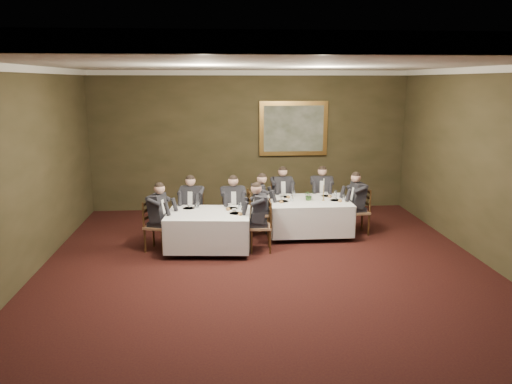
{
  "coord_description": "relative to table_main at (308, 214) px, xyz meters",
  "views": [
    {
      "loc": [
        -0.82,
        -7.59,
        3.25
      ],
      "look_at": [
        -0.09,
        1.78,
        1.15
      ],
      "focal_mm": 35.0,
      "sensor_mm": 36.0,
      "label": 1
    }
  ],
  "objects": [
    {
      "name": "place_setting_table_second",
      "position": [
        -2.46,
        -0.47,
        0.35
      ],
      "size": [
        0.33,
        0.31,
        0.14
      ],
      "color": "white",
      "rests_on": "table_second"
    },
    {
      "name": "chair_sec_endright",
      "position": [
        -1.11,
        -0.95,
        -0.17
      ],
      "size": [
        0.44,
        0.45,
        1.0
      ],
      "rotation": [
        0.0,
        0.0,
        1.54
      ],
      "color": "#906849",
      "rests_on": "ground"
    },
    {
      "name": "chair_sec_backleft",
      "position": [
        -2.47,
        -0.01,
        -0.17
      ],
      "size": [
        0.51,
        0.5,
        1.0
      ],
      "rotation": [
        0.0,
        0.0,
        2.95
      ],
      "color": "#906849",
      "rests_on": "ground"
    },
    {
      "name": "ceiling",
      "position": [
        -1.1,
        -2.62,
        3.05
      ],
      "size": [
        8.0,
        10.0,
        0.1
      ],
      "primitive_type": "cube",
      "color": "silver",
      "rests_on": "back_wall"
    },
    {
      "name": "chair_main_endleft",
      "position": [
        -1.1,
        -0.01,
        -0.17
      ],
      "size": [
        0.45,
        0.47,
        1.0
      ],
      "rotation": [
        0.0,
        0.0,
        -1.49
      ],
      "color": "#906849",
      "rests_on": "ground"
    },
    {
      "name": "painting",
      "position": [
        0.0,
        2.31,
        1.62
      ],
      "size": [
        1.73,
        0.09,
        1.37
      ],
      "color": "gold",
      "rests_on": "back_wall"
    },
    {
      "name": "diner_sec_endleft",
      "position": [
        -3.12,
        -0.78,
        0.06
      ],
      "size": [
        0.58,
        0.53,
        1.35
      ],
      "rotation": [
        0.0,
        0.0,
        -1.89
      ],
      "color": "black",
      "rests_on": "chair_sec_endleft"
    },
    {
      "name": "candlestick",
      "position": [
        0.3,
        -0.06,
        0.49
      ],
      "size": [
        0.07,
        0.07,
        0.49
      ],
      "color": "gold",
      "rests_on": "table_main"
    },
    {
      "name": "chair_sec_endleft",
      "position": [
        -3.13,
        -0.78,
        -0.17
      ],
      "size": [
        0.54,
        0.55,
        1.0
      ],
      "rotation": [
        0.0,
        0.0,
        -1.89
      ],
      "color": "#906849",
      "rests_on": "ground"
    },
    {
      "name": "diner_sec_endright",
      "position": [
        -1.12,
        -0.95,
        0.06
      ],
      "size": [
        0.49,
        0.43,
        1.35
      ],
      "rotation": [
        0.0,
        0.0,
        1.54
      ],
      "color": "black",
      "rests_on": "chair_sec_endright"
    },
    {
      "name": "chair_main_backleft",
      "position": [
        -0.47,
        0.89,
        -0.17
      ],
      "size": [
        0.49,
        0.47,
        1.0
      ],
      "rotation": [
        0.0,
        0.0,
        3.26
      ],
      "color": "#906849",
      "rests_on": "ground"
    },
    {
      "name": "chair_sec_backright",
      "position": [
        -1.62,
        -0.08,
        -0.17
      ],
      "size": [
        0.47,
        0.45,
        1.0
      ],
      "rotation": [
        0.0,
        0.0,
        3.21
      ],
      "color": "#906849",
      "rests_on": "ground"
    },
    {
      "name": "table_second",
      "position": [
        -2.12,
        -0.87,
        -0.0
      ],
      "size": [
        1.71,
        1.36,
        0.67
      ],
      "rotation": [
        0.0,
        0.0,
        -0.09
      ],
      "color": "black",
      "rests_on": "ground"
    },
    {
      "name": "chair_main_endright",
      "position": [
        1.1,
        0.01,
        -0.17
      ],
      "size": [
        0.46,
        0.48,
        1.0
      ],
      "rotation": [
        0.0,
        0.0,
        1.67
      ],
      "color": "#906849",
      "rests_on": "ground"
    },
    {
      "name": "diner_sec_backright",
      "position": [
        -1.62,
        -0.09,
        0.06
      ],
      "size": [
        0.44,
        0.51,
        1.35
      ],
      "rotation": [
        0.0,
        0.0,
        3.21
      ],
      "color": "black",
      "rests_on": "chair_sec_backright"
    },
    {
      "name": "diner_main_backleft",
      "position": [
        -0.47,
        0.88,
        0.06
      ],
      "size": [
        0.45,
        0.52,
        1.35
      ],
      "rotation": [
        0.0,
        0.0,
        3.26
      ],
      "color": "black",
      "rests_on": "chair_main_backleft"
    },
    {
      "name": "diner_sec_backleft",
      "position": [
        -2.48,
        -0.02,
        0.06
      ],
      "size": [
        0.48,
        0.55,
        1.35
      ],
      "rotation": [
        0.0,
        0.0,
        2.95
      ],
      "color": "black",
      "rests_on": "chair_sec_backleft"
    },
    {
      "name": "centerpiece",
      "position": [
        0.0,
        -0.0,
        0.44
      ],
      "size": [
        0.26,
        0.24,
        0.24
      ],
      "primitive_type": "imported",
      "rotation": [
        0.0,
        0.0,
        0.25
      ],
      "color": "#2D5926",
      "rests_on": "table_main"
    },
    {
      "name": "back_wall",
      "position": [
        -1.1,
        2.38,
        1.3
      ],
      "size": [
        8.0,
        0.1,
        3.5
      ],
      "primitive_type": "cube",
      "color": "#322D19",
      "rests_on": "ground"
    },
    {
      "name": "diner_main_endright",
      "position": [
        1.08,
        0.01,
        0.06
      ],
      "size": [
        0.52,
        0.45,
        1.35
      ],
      "rotation": [
        0.0,
        0.0,
        1.67
      ],
      "color": "black",
      "rests_on": "chair_main_endright"
    },
    {
      "name": "diner_main_endleft",
      "position": [
        -1.08,
        -0.01,
        0.06
      ],
      "size": [
        0.51,
        0.44,
        1.35
      ],
      "rotation": [
        0.0,
        0.0,
        -1.49
      ],
      "color": "black",
      "rests_on": "chair_main_endleft"
    },
    {
      "name": "ground",
      "position": [
        -1.1,
        -2.62,
        -0.45
      ],
      "size": [
        10.0,
        10.0,
        0.0
      ],
      "primitive_type": "plane",
      "color": "black",
      "rests_on": "ground"
    },
    {
      "name": "crown_molding",
      "position": [
        -1.1,
        -2.62,
        2.99
      ],
      "size": [
        8.0,
        10.0,
        0.12
      ],
      "color": "white",
      "rests_on": "back_wall"
    },
    {
      "name": "chair_main_backright",
      "position": [
        0.46,
        0.89,
        -0.17
      ],
      "size": [
        0.5,
        0.48,
        1.0
      ],
      "rotation": [
        0.0,
        0.0,
        2.98
      ],
      "color": "#906849",
      "rests_on": "ground"
    },
    {
      "name": "table_main",
      "position": [
        0.0,
        0.0,
        0.0
      ],
      "size": [
        1.74,
        1.33,
        0.67
      ],
      "rotation": [
        0.0,
        0.0,
        0.0
      ],
      "color": "black",
      "rests_on": "ground"
    },
    {
      "name": "front_wall",
      "position": [
        -1.1,
        -7.62,
        1.3
      ],
      "size": [
        8.0,
        0.1,
        3.5
      ],
      "primitive_type": "cube",
      "color": "#322D19",
      "rests_on": "ground"
    },
    {
      "name": "left_wall",
      "position": [
        -5.1,
        -2.62,
        1.3
      ],
      "size": [
        0.1,
        10.0,
        3.5
      ],
      "primitive_type": "cube",
      "color": "#322D19",
      "rests_on": "ground"
    },
    {
      "name": "place_setting_table_main",
      "position": [
        -0.41,
        0.39,
        0.35
      ],
      "size": [
        0.33,
        0.31,
        0.14
      ],
      "color": "white",
      "rests_on": "table_main"
    },
    {
      "name": "diner_main_backright",
      "position": [
        0.46,
        0.88,
        0.06
      ],
      "size": [
        0.47,
        0.54,
        1.35
      ],
      "rotation": [
        0.0,
        0.0,
        2.98
      ],
      "color": "black",
      "rests_on": "chair_main_backright"
    }
  ]
}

